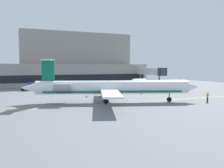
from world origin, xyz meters
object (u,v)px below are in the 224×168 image
at_px(regional_jet, 110,87).
at_px(baggage_tug, 29,87).
at_px(pushback_tractor, 161,87).
at_px(marshaller, 207,97).
at_px(fuel_tank, 141,82).

relative_size(regional_jet, baggage_tug, 9.27).
xyz_separation_m(regional_jet, pushback_tractor, (21.71, 14.26, -1.99)).
bearing_deg(regional_jet, marshaller, -22.55).
xyz_separation_m(pushback_tractor, fuel_tank, (1.64, 13.62, 0.60)).
relative_size(baggage_tug, pushback_tractor, 1.02).
bearing_deg(marshaller, fuel_tank, 79.95).
distance_m(regional_jet, pushback_tractor, 26.05).
bearing_deg(regional_jet, fuel_tank, 50.06).
xyz_separation_m(fuel_tank, marshaller, (-6.20, -35.00, -0.49)).
relative_size(fuel_tank, marshaller, 3.83).
bearing_deg(regional_jet, pushback_tractor, 33.31).
distance_m(baggage_tug, marshaller, 46.78).
bearing_deg(fuel_tank, pushback_tractor, -96.88).
distance_m(regional_jet, fuel_tank, 36.40).
bearing_deg(pushback_tractor, fuel_tank, 83.12).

